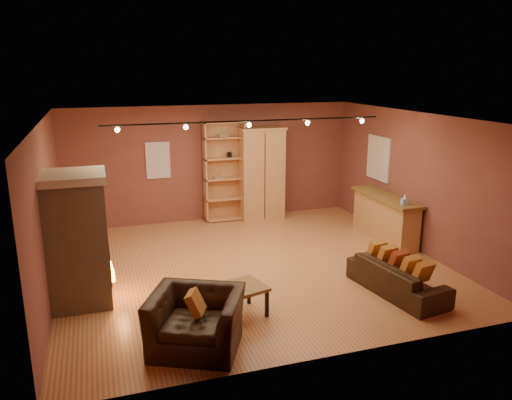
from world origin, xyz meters
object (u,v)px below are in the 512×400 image
object	(u,v)px
bookcase	(223,170)
armchair	(196,312)
bar_counter	(385,217)
coffee_table	(243,290)
loveseat	(398,272)
fireplace	(78,240)
armoire	(261,173)

from	to	relation	value
bookcase	armchair	bearing A→B (deg)	-108.06
bar_counter	coffee_table	size ratio (longest dim) A/B	2.74
bar_counter	coffee_table	distance (m)	4.56
loveseat	armchair	world-z (taller)	armchair
bar_counter	armchair	xyz separation A→B (m)	(-4.78, -3.05, 0.02)
coffee_table	bookcase	bearing A→B (deg)	78.89
bar_counter	coffee_table	world-z (taller)	bar_counter
fireplace	armoire	world-z (taller)	armoire
loveseat	armoire	bearing A→B (deg)	0.31
armchair	coffee_table	distance (m)	1.12
armchair	loveseat	bearing A→B (deg)	35.82
armoire	bar_counter	bearing A→B (deg)	-49.63
armoire	bar_counter	world-z (taller)	armoire
bar_counter	loveseat	size ratio (longest dim) A/B	1.09
bookcase	armoire	bearing A→B (deg)	-9.98
bookcase	bar_counter	bearing A→B (deg)	-40.92
loveseat	bar_counter	bearing A→B (deg)	-36.35
bookcase	loveseat	bearing A→B (deg)	-71.33
fireplace	armoire	xyz separation A→B (m)	(4.20, 3.56, 0.08)
fireplace	coffee_table	distance (m)	2.69
fireplace	loveseat	distance (m)	5.18
loveseat	bookcase	bearing A→B (deg)	9.91
armoire	bar_counter	size ratio (longest dim) A/B	1.10
bar_counter	armchair	size ratio (longest dim) A/B	1.46
fireplace	armchair	xyz separation A→B (m)	(1.46, -1.89, -0.54)
bookcase	coffee_table	world-z (taller)	bookcase
bar_counter	armchair	distance (m)	5.67
fireplace	bookcase	size ratio (longest dim) A/B	0.87
loveseat	armchair	size ratio (longest dim) A/B	1.34
armchair	bar_counter	bearing A→B (deg)	58.26
bookcase	bar_counter	world-z (taller)	bookcase
loveseat	armchair	xyz separation A→B (m)	(-3.51, -0.63, 0.15)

